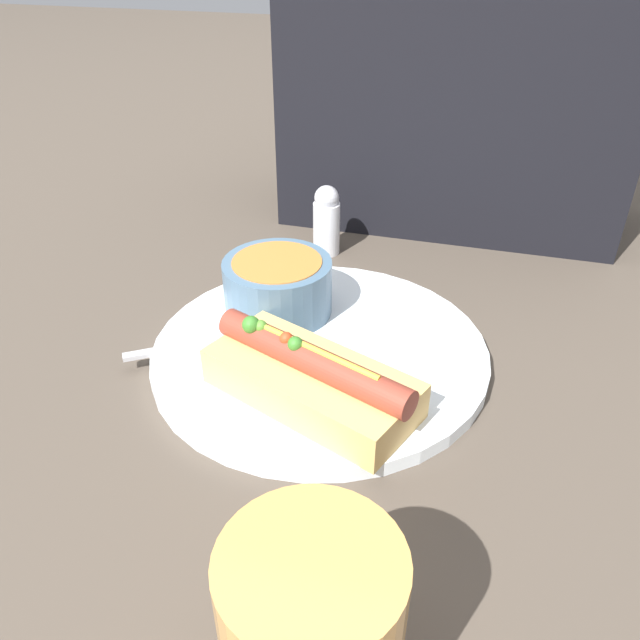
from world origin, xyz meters
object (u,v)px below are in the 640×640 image
(hot_dog, at_px, (311,378))
(soup_bowl, at_px, (278,284))
(spoon, at_px, (265,330))
(seated_diner, at_px, (468,9))
(salt_shaker, at_px, (327,220))

(hot_dog, distance_m, soup_bowl, 0.13)
(soup_bowl, bearing_deg, spoon, -88.60)
(soup_bowl, bearing_deg, hot_dog, -60.05)
(spoon, bearing_deg, soup_bowl, 57.53)
(seated_diner, bearing_deg, hot_dog, -98.00)
(seated_diner, bearing_deg, soup_bowl, -112.43)
(seated_diner, bearing_deg, salt_shaker, -129.05)
(seated_diner, bearing_deg, spoon, -109.80)
(soup_bowl, distance_m, seated_diner, 0.37)
(salt_shaker, xyz_separation_m, seated_diner, (0.12, 0.14, 0.19))
(soup_bowl, xyz_separation_m, salt_shaker, (0.00, 0.15, -0.00))
(hot_dog, distance_m, spoon, 0.10)
(hot_dog, height_order, soup_bowl, hot_dog)
(soup_bowl, xyz_separation_m, spoon, (0.00, -0.04, -0.02))
(hot_dog, xyz_separation_m, soup_bowl, (-0.06, 0.11, 0.01))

